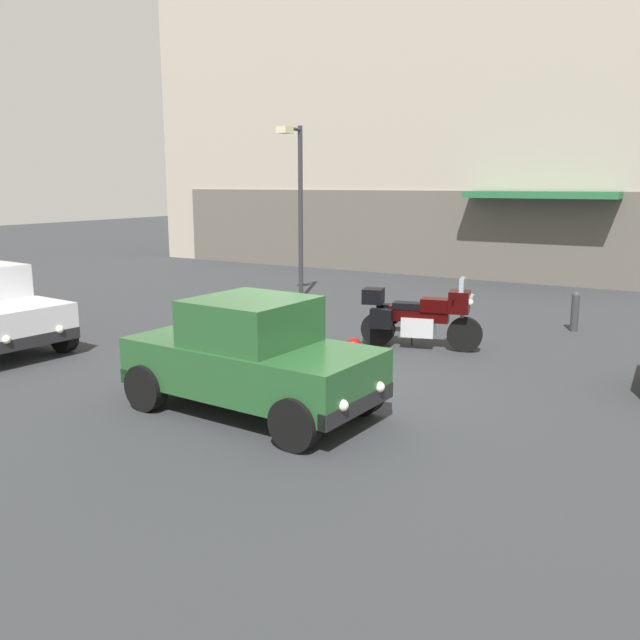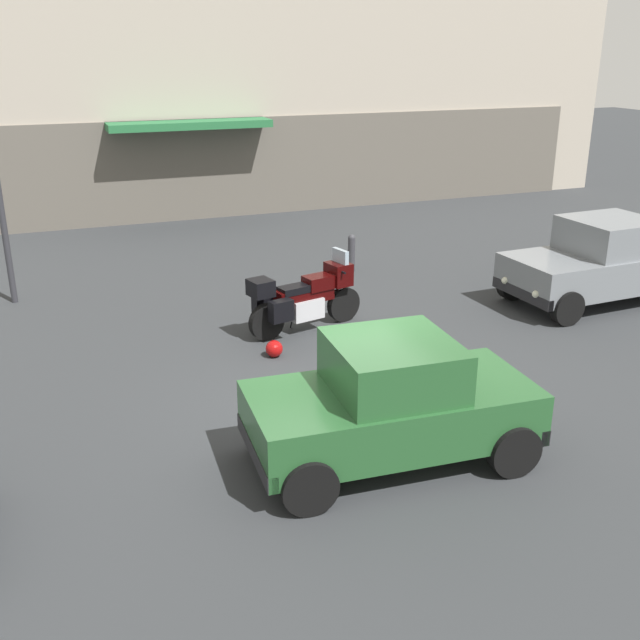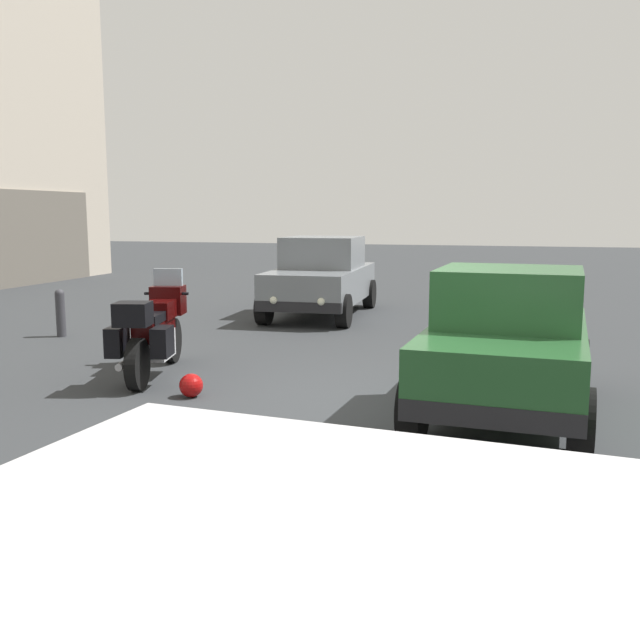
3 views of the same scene
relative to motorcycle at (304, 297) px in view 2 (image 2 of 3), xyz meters
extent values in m
plane|color=#2D3033|center=(-0.59, -3.07, -0.62)|extent=(80.00, 80.00, 0.00)
cube|color=#5C564E|center=(-0.59, 9.50, 0.78)|extent=(26.19, 0.12, 2.80)
cube|color=#236638|center=(0.00, 9.07, 2.08)|extent=(4.40, 1.10, 0.20)
cylinder|color=black|center=(0.83, 0.20, -0.30)|extent=(0.66, 0.28, 0.64)
cylinder|color=black|center=(-0.74, -0.18, -0.30)|extent=(0.66, 0.28, 0.64)
cylinder|color=#B7B7BC|center=(0.81, 0.19, 0.13)|extent=(0.33, 0.14, 0.68)
cube|color=#B7B7BC|center=(0.01, 0.00, -0.20)|extent=(0.68, 0.53, 0.36)
cube|color=black|center=(0.01, 0.00, 0.04)|extent=(1.13, 0.53, 0.28)
cube|color=black|center=(0.30, 0.07, 0.22)|extent=(0.58, 0.45, 0.24)
cube|color=black|center=(-0.19, -0.05, 0.18)|extent=(0.61, 0.42, 0.12)
cube|color=black|center=(0.72, 0.17, 0.30)|extent=(0.45, 0.51, 0.40)
cube|color=#8C9EAD|center=(0.75, 0.18, 0.60)|extent=(0.17, 0.41, 0.28)
sphere|color=#EAEACC|center=(0.89, 0.21, 0.30)|extent=(0.14, 0.14, 0.14)
cylinder|color=black|center=(0.64, 0.15, 0.40)|extent=(0.18, 0.61, 0.04)
cylinder|color=#B7B7BC|center=(-0.62, 0.06, -0.32)|extent=(0.56, 0.21, 0.09)
cube|color=black|center=(-0.69, 0.12, -0.04)|extent=(0.44, 0.29, 0.36)
cube|color=black|center=(-0.56, -0.42, -0.04)|extent=(0.44, 0.29, 0.36)
cube|color=black|center=(-0.84, -0.20, 0.33)|extent=(0.44, 0.47, 0.28)
cylinder|color=black|center=(-0.18, 0.14, -0.47)|extent=(0.05, 0.13, 0.29)
sphere|color=#990C0C|center=(-0.86, -0.94, -0.48)|extent=(0.28, 0.28, 0.28)
cube|color=slate|center=(5.91, -0.59, 0.04)|extent=(3.87, 1.81, 0.68)
cube|color=slate|center=(6.06, -0.58, 0.70)|extent=(1.67, 1.58, 0.64)
cube|color=#8C9EAD|center=(5.31, -0.62, 0.70)|extent=(0.12, 1.40, 0.54)
cube|color=black|center=(4.06, -0.67, -0.20)|extent=(0.19, 1.64, 0.20)
cylinder|color=black|center=(4.50, -1.43, -0.30)|extent=(0.65, 0.25, 0.64)
cylinder|color=black|center=(4.43, 0.13, -0.30)|extent=(0.65, 0.25, 0.64)
cylinder|color=black|center=(7.32, 0.25, -0.30)|extent=(0.65, 0.25, 0.64)
sphere|color=silver|center=(4.03, -1.12, -0.08)|extent=(0.14, 0.14, 0.14)
sphere|color=silver|center=(3.99, -0.22, -0.08)|extent=(0.14, 0.14, 0.14)
cube|color=#235128|center=(-0.52, -4.48, 0.02)|extent=(3.49, 1.76, 0.64)
cube|color=#235128|center=(-0.52, -4.48, 0.64)|extent=(1.48, 1.52, 0.60)
cube|color=#8C9EAD|center=(0.13, -4.52, 0.64)|extent=(0.14, 1.33, 0.51)
cube|color=#8C9EAD|center=(-1.17, -4.45, 0.64)|extent=(0.14, 1.33, 0.48)
cube|color=black|center=(1.12, -4.58, -0.20)|extent=(0.21, 1.56, 0.20)
cube|color=black|center=(-2.17, -4.39, -0.20)|extent=(0.21, 1.56, 0.20)
cylinder|color=black|center=(0.77, -3.82, -0.30)|extent=(0.65, 0.26, 0.64)
cylinder|color=black|center=(0.68, -5.30, -0.30)|extent=(0.65, 0.26, 0.64)
cylinder|color=black|center=(-1.73, -3.67, -0.30)|extent=(0.65, 0.26, 0.64)
cylinder|color=black|center=(-1.81, -5.15, -0.30)|extent=(0.65, 0.26, 0.64)
sphere|color=silver|center=(1.20, -4.16, -0.08)|extent=(0.14, 0.14, 0.14)
sphere|color=silver|center=(1.15, -5.02, -0.08)|extent=(0.14, 0.14, 0.14)
cylinder|color=#333338|center=(2.23, 3.06, -0.24)|extent=(0.16, 0.16, 0.75)
sphere|color=#333338|center=(2.23, 3.06, 0.13)|extent=(0.16, 0.16, 0.16)
camera|label=1|loc=(4.67, -11.45, 2.41)|focal=37.72mm
camera|label=2|loc=(-4.17, -11.60, 4.17)|focal=41.90mm
camera|label=3|loc=(-8.12, -4.60, 1.51)|focal=39.47mm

